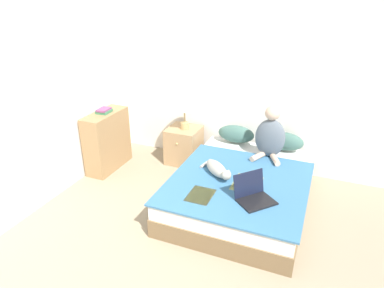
{
  "coord_description": "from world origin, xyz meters",
  "views": [
    {
      "loc": [
        0.89,
        -1.0,
        2.36
      ],
      "look_at": [
        -0.48,
        2.3,
        0.75
      ],
      "focal_mm": 32.0,
      "sensor_mm": 36.0,
      "label": 1
    }
  ],
  "objects_px": {
    "nightstand": "(184,145)",
    "table_lamp": "(184,104)",
    "book_stack_top": "(104,111)",
    "bookshelf": "(107,141)",
    "bed": "(242,189)",
    "cat_tabby": "(217,169)",
    "laptop_open": "(254,195)",
    "pillow_near": "(236,134)",
    "pillow_far": "(284,141)",
    "person_sitting": "(270,136)"
  },
  "relations": [
    {
      "from": "pillow_near",
      "to": "laptop_open",
      "type": "xyz_separation_m",
      "value": [
        0.57,
        -1.34,
        -0.07
      ]
    },
    {
      "from": "laptop_open",
      "to": "person_sitting",
      "type": "bearing_deg",
      "value": 44.58
    },
    {
      "from": "person_sitting",
      "to": "laptop_open",
      "type": "distance_m",
      "value": 1.1
    },
    {
      "from": "laptop_open",
      "to": "table_lamp",
      "type": "bearing_deg",
      "value": 88.02
    },
    {
      "from": "bed",
      "to": "person_sitting",
      "type": "distance_m",
      "value": 0.79
    },
    {
      "from": "book_stack_top",
      "to": "person_sitting",
      "type": "bearing_deg",
      "value": 10.45
    },
    {
      "from": "cat_tabby",
      "to": "nightstand",
      "type": "height_order",
      "value": "cat_tabby"
    },
    {
      "from": "bed",
      "to": "table_lamp",
      "type": "bearing_deg",
      "value": 144.65
    },
    {
      "from": "table_lamp",
      "to": "book_stack_top",
      "type": "relative_size",
      "value": 2.25
    },
    {
      "from": "bed",
      "to": "cat_tabby",
      "type": "distance_m",
      "value": 0.41
    },
    {
      "from": "cat_tabby",
      "to": "laptop_open",
      "type": "xyz_separation_m",
      "value": [
        0.5,
        -0.34,
        -0.02
      ]
    },
    {
      "from": "pillow_far",
      "to": "table_lamp",
      "type": "xyz_separation_m",
      "value": [
        -1.4,
        -0.1,
        0.38
      ]
    },
    {
      "from": "table_lamp",
      "to": "pillow_near",
      "type": "bearing_deg",
      "value": 7.99
    },
    {
      "from": "pillow_far",
      "to": "table_lamp",
      "type": "bearing_deg",
      "value": -175.76
    },
    {
      "from": "pillow_far",
      "to": "bookshelf",
      "type": "xyz_separation_m",
      "value": [
        -2.34,
        -0.68,
        -0.11
      ]
    },
    {
      "from": "pillow_near",
      "to": "nightstand",
      "type": "xyz_separation_m",
      "value": [
        -0.76,
        -0.1,
        -0.26
      ]
    },
    {
      "from": "pillow_far",
      "to": "bookshelf",
      "type": "relative_size",
      "value": 0.61
    },
    {
      "from": "laptop_open",
      "to": "bookshelf",
      "type": "xyz_separation_m",
      "value": [
        -2.25,
        0.66,
        -0.04
      ]
    },
    {
      "from": "cat_tabby",
      "to": "book_stack_top",
      "type": "xyz_separation_m",
      "value": [
        -1.75,
        0.33,
        0.38
      ]
    },
    {
      "from": "bed",
      "to": "laptop_open",
      "type": "relative_size",
      "value": 4.2
    },
    {
      "from": "bed",
      "to": "bookshelf",
      "type": "bearing_deg",
      "value": 174.89
    },
    {
      "from": "pillow_near",
      "to": "bookshelf",
      "type": "xyz_separation_m",
      "value": [
        -1.68,
        -0.68,
        -0.11
      ]
    },
    {
      "from": "bed",
      "to": "pillow_far",
      "type": "relative_size",
      "value": 3.9
    },
    {
      "from": "cat_tabby",
      "to": "nightstand",
      "type": "bearing_deg",
      "value": 173.98
    },
    {
      "from": "bed",
      "to": "bookshelf",
      "type": "height_order",
      "value": "bookshelf"
    },
    {
      "from": "pillow_near",
      "to": "cat_tabby",
      "type": "bearing_deg",
      "value": -86.34
    },
    {
      "from": "cat_tabby",
      "to": "table_lamp",
      "type": "xyz_separation_m",
      "value": [
        -0.8,
        0.9,
        0.42
      ]
    },
    {
      "from": "bed",
      "to": "nightstand",
      "type": "height_order",
      "value": "nightstand"
    },
    {
      "from": "bookshelf",
      "to": "table_lamp",
      "type": "bearing_deg",
      "value": 31.46
    },
    {
      "from": "cat_tabby",
      "to": "table_lamp",
      "type": "distance_m",
      "value": 1.28
    },
    {
      "from": "pillow_near",
      "to": "pillow_far",
      "type": "relative_size",
      "value": 1.0
    },
    {
      "from": "pillow_far",
      "to": "person_sitting",
      "type": "bearing_deg",
      "value": -118.79
    },
    {
      "from": "book_stack_top",
      "to": "bookshelf",
      "type": "bearing_deg",
      "value": -43.7
    },
    {
      "from": "pillow_far",
      "to": "bookshelf",
      "type": "height_order",
      "value": "bookshelf"
    },
    {
      "from": "person_sitting",
      "to": "cat_tabby",
      "type": "distance_m",
      "value": 0.88
    },
    {
      "from": "pillow_near",
      "to": "bookshelf",
      "type": "relative_size",
      "value": 0.61
    },
    {
      "from": "cat_tabby",
      "to": "nightstand",
      "type": "distance_m",
      "value": 1.24
    },
    {
      "from": "bed",
      "to": "bookshelf",
      "type": "relative_size",
      "value": 2.39
    },
    {
      "from": "person_sitting",
      "to": "nightstand",
      "type": "height_order",
      "value": "person_sitting"
    },
    {
      "from": "bed",
      "to": "laptop_open",
      "type": "distance_m",
      "value": 0.6
    },
    {
      "from": "cat_tabby",
      "to": "bookshelf",
      "type": "xyz_separation_m",
      "value": [
        -1.75,
        0.32,
        -0.07
      ]
    },
    {
      "from": "pillow_far",
      "to": "book_stack_top",
      "type": "height_order",
      "value": "book_stack_top"
    },
    {
      "from": "person_sitting",
      "to": "table_lamp",
      "type": "height_order",
      "value": "person_sitting"
    },
    {
      "from": "cat_tabby",
      "to": "bookshelf",
      "type": "bearing_deg",
      "value": -148.67
    },
    {
      "from": "nightstand",
      "to": "table_lamp",
      "type": "xyz_separation_m",
      "value": [
        0.02,
        -0.0,
        0.64
      ]
    },
    {
      "from": "person_sitting",
      "to": "pillow_far",
      "type": "bearing_deg",
      "value": 61.21
    },
    {
      "from": "pillow_near",
      "to": "cat_tabby",
      "type": "distance_m",
      "value": 1.0
    },
    {
      "from": "laptop_open",
      "to": "bookshelf",
      "type": "height_order",
      "value": "bookshelf"
    },
    {
      "from": "cat_tabby",
      "to": "table_lamp",
      "type": "relative_size",
      "value": 1.0
    },
    {
      "from": "person_sitting",
      "to": "laptop_open",
      "type": "bearing_deg",
      "value": -86.96
    }
  ]
}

